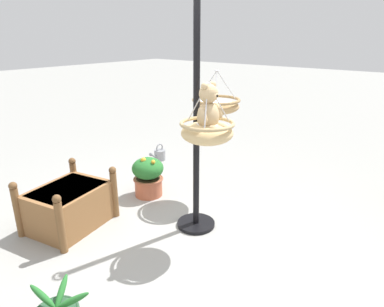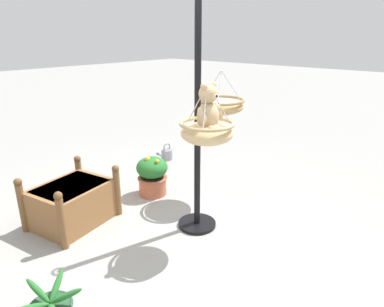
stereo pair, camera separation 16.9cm
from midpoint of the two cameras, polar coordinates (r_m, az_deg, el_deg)
The scene contains 8 objects.
ground_plane at distance 3.91m, azimuth -2.77°, elevation -13.49°, with size 40.00×40.00×0.00m, color #9E9E99.
display_pole_central at distance 3.72m, azimuth -0.58°, elevation -1.60°, with size 0.44×0.44×2.51m.
hanging_basket_with_teddy at distance 3.33m, azimuth 1.10°, elevation 3.74°, with size 0.54×0.54×0.60m.
teddy_bear at distance 3.26m, azimuth 1.45°, elevation 7.22°, with size 0.33×0.29×0.47m.
hanging_basket_left_high at distance 4.35m, azimuth 2.96°, elevation 8.14°, with size 0.61×0.61×0.54m.
wooden_planter_box at distance 4.22m, azimuth -21.10°, elevation -8.15°, with size 1.03×0.89×0.65m.
potted_plant_fern_front at distance 4.70m, azimuth -8.44°, elevation -3.75°, with size 0.43×0.43×0.58m.
watering_can at distance 6.05m, azimuth -6.32°, elevation -0.17°, with size 0.35×0.20×0.30m.
Camera 1 is at (2.50, 2.12, 2.13)m, focal length 31.66 mm.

